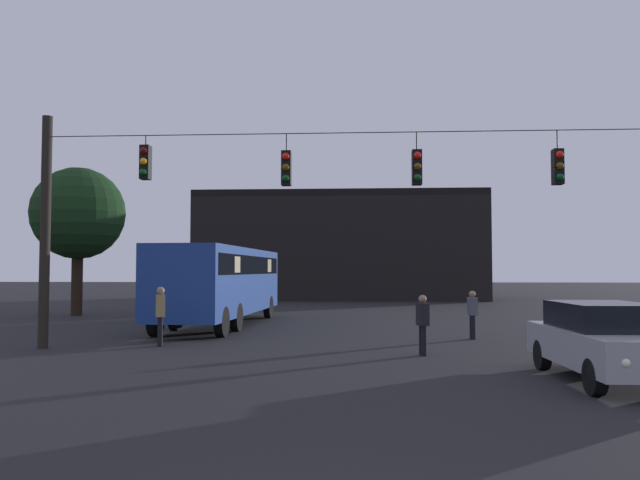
{
  "coord_description": "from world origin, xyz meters",
  "views": [
    {
      "loc": [
        0.13,
        -4.43,
        2.16
      ],
      "look_at": [
        -1.1,
        16.17,
        3.16
      ],
      "focal_mm": 35.13,
      "sensor_mm": 36.0,
      "label": 1
    }
  ],
  "objects_px": {
    "pedestrian_crossing_right": "(472,312)",
    "pedestrian_crossing_left": "(160,313)",
    "pedestrian_crossing_center": "(423,322)",
    "car_near_right": "(605,340)",
    "city_bus": "(222,278)",
    "tree_left_silhouette": "(78,214)"
  },
  "relations": [
    {
      "from": "city_bus",
      "to": "pedestrian_crossing_center",
      "type": "xyz_separation_m",
      "value": [
        6.96,
        -8.21,
        -1.01
      ]
    },
    {
      "from": "car_near_right",
      "to": "pedestrian_crossing_center",
      "type": "distance_m",
      "value": 4.71
    },
    {
      "from": "pedestrian_crossing_right",
      "to": "city_bus",
      "type": "bearing_deg",
      "value": 154.11
    },
    {
      "from": "pedestrian_crossing_left",
      "to": "pedestrian_crossing_center",
      "type": "bearing_deg",
      "value": -11.73
    },
    {
      "from": "pedestrian_crossing_left",
      "to": "pedestrian_crossing_center",
      "type": "relative_size",
      "value": 1.1
    },
    {
      "from": "pedestrian_crossing_center",
      "to": "car_near_right",
      "type": "bearing_deg",
      "value": -47.34
    },
    {
      "from": "pedestrian_crossing_left",
      "to": "tree_left_silhouette",
      "type": "xyz_separation_m",
      "value": [
        -7.79,
        11.64,
        3.91
      ]
    },
    {
      "from": "city_bus",
      "to": "pedestrian_crossing_center",
      "type": "relative_size",
      "value": 7.24
    },
    {
      "from": "city_bus",
      "to": "pedestrian_crossing_right",
      "type": "relative_size",
      "value": 7.33
    },
    {
      "from": "city_bus",
      "to": "pedestrian_crossing_center",
      "type": "distance_m",
      "value": 10.81
    },
    {
      "from": "car_near_right",
      "to": "pedestrian_crossing_left",
      "type": "xyz_separation_m",
      "value": [
        -10.45,
        4.97,
        0.16
      ]
    },
    {
      "from": "pedestrian_crossing_right",
      "to": "pedestrian_crossing_left",
      "type": "bearing_deg",
      "value": -165.54
    },
    {
      "from": "car_near_right",
      "to": "pedestrian_crossing_left",
      "type": "relative_size",
      "value": 2.59
    },
    {
      "from": "city_bus",
      "to": "pedestrian_crossing_right",
      "type": "height_order",
      "value": "city_bus"
    },
    {
      "from": "pedestrian_crossing_center",
      "to": "pedestrian_crossing_right",
      "type": "height_order",
      "value": "pedestrian_crossing_center"
    },
    {
      "from": "pedestrian_crossing_left",
      "to": "pedestrian_crossing_right",
      "type": "distance_m",
      "value": 9.52
    },
    {
      "from": "car_near_right",
      "to": "tree_left_silhouette",
      "type": "distance_m",
      "value": 25.0
    },
    {
      "from": "pedestrian_crossing_center",
      "to": "city_bus",
      "type": "bearing_deg",
      "value": 130.28
    },
    {
      "from": "car_near_right",
      "to": "pedestrian_crossing_left",
      "type": "bearing_deg",
      "value": 154.58
    },
    {
      "from": "pedestrian_crossing_left",
      "to": "pedestrian_crossing_right",
      "type": "xyz_separation_m",
      "value": [
        9.22,
        2.38,
        -0.11
      ]
    },
    {
      "from": "city_bus",
      "to": "pedestrian_crossing_left",
      "type": "distance_m",
      "value": 6.77
    },
    {
      "from": "pedestrian_crossing_center",
      "to": "pedestrian_crossing_right",
      "type": "distance_m",
      "value": 4.35
    }
  ]
}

